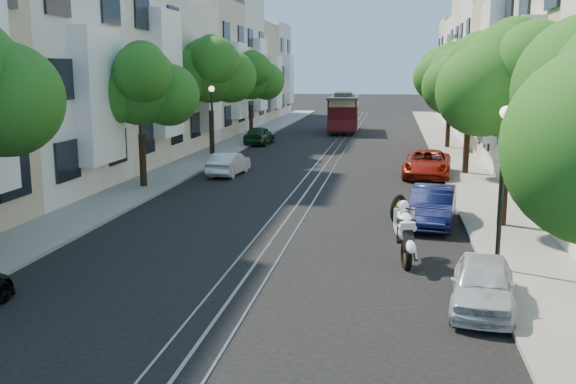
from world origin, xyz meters
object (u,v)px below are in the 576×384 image
at_px(parked_car_w_mid, 229,164).
at_px(tree_e_b, 512,83).
at_px(sportbike_rider, 404,228).
at_px(cable_car, 343,111).
at_px(parked_car_e_mid, 433,206).
at_px(tree_w_b, 141,88).
at_px(parked_car_w_far, 259,135).
at_px(lamp_east, 503,164).
at_px(parked_car_e_near, 483,284).
at_px(tree_e_d, 451,74).
at_px(parked_car_e_far, 427,164).
at_px(tree_w_d, 251,77).
at_px(tree_e_c, 471,81).
at_px(lamp_west, 212,112).
at_px(tree_w_c, 211,71).

bearing_deg(parked_car_w_mid, tree_e_b, 146.60).
bearing_deg(tree_e_b, sportbike_rider, -126.94).
xyz_separation_m(cable_car, parked_car_e_mid, (5.47, -32.39, -1.15)).
distance_m(tree_w_b, sportbike_rider, 14.94).
bearing_deg(parked_car_w_mid, parked_car_w_far, -80.12).
distance_m(lamp_east, parked_car_e_near, 3.54).
xyz_separation_m(sportbike_rider, parked_car_w_mid, (-8.33, 13.58, -0.41)).
bearing_deg(parked_car_w_mid, parked_car_e_near, 125.57).
bearing_deg(cable_car, lamp_east, -82.10).
relative_size(tree_e_d, sportbike_rider, 3.13).
bearing_deg(parked_car_e_near, cable_car, 106.35).
xyz_separation_m(parked_car_e_mid, parked_car_e_far, (0.32, 9.98, 0.01)).
bearing_deg(tree_w_d, parked_car_e_near, -69.78).
bearing_deg(tree_e_b, parked_car_e_near, -102.33).
bearing_deg(tree_e_d, sportbike_rider, -97.19).
height_order(lamp_east, parked_car_w_mid, lamp_east).
xyz_separation_m(lamp_east, parked_car_e_mid, (-1.33, 5.11, -2.20)).
distance_m(tree_e_c, parked_car_e_far, 4.50).
distance_m(tree_w_d, parked_car_e_far, 21.34).
bearing_deg(parked_car_e_far, parked_car_w_mid, -168.72).
xyz_separation_m(tree_e_c, parked_car_w_mid, (-11.66, -1.85, -4.03)).
height_order(tree_e_b, sportbike_rider, tree_e_b).
relative_size(tree_w_d, parked_car_w_far, 1.72).
distance_m(tree_e_b, parked_car_w_mid, 15.39).
distance_m(tree_w_d, lamp_east, 34.73).
bearing_deg(tree_e_d, tree_w_d, 160.85).
relative_size(tree_e_b, parked_car_e_mid, 1.70).
relative_size(lamp_west, sportbike_rider, 1.90).
distance_m(tree_e_c, tree_e_d, 11.00).
distance_m(tree_w_d, cable_car, 9.08).
relative_size(tree_e_b, tree_e_c, 1.03).
bearing_deg(parked_car_w_far, tree_e_c, 141.73).
relative_size(tree_w_b, lamp_west, 1.51).
height_order(cable_car, parked_car_e_far, cable_car).
height_order(tree_e_b, parked_car_e_mid, tree_e_b).
bearing_deg(lamp_east, parked_car_w_far, 113.48).
bearing_deg(sportbike_rider, lamp_west, 110.26).
bearing_deg(tree_w_d, tree_w_c, -90.00).
height_order(parked_car_e_near, parked_car_w_mid, parked_car_w_mid).
height_order(tree_w_c, parked_car_e_far, tree_w_c).
height_order(lamp_east, parked_car_e_near, lamp_east).
xyz_separation_m(lamp_east, parked_car_w_far, (-11.90, 27.39, -2.20)).
distance_m(tree_e_d, parked_car_e_mid, 22.39).
distance_m(parked_car_e_far, parked_car_w_far, 16.43).
height_order(tree_w_c, parked_car_w_far, tree_w_c).
bearing_deg(lamp_west, parked_car_e_mid, -48.83).
distance_m(lamp_east, parked_car_w_mid, 17.86).
bearing_deg(cable_car, lamp_west, -108.94).
distance_m(tree_e_d, parked_car_e_far, 12.76).
distance_m(tree_w_d, parked_car_w_mid, 18.50).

